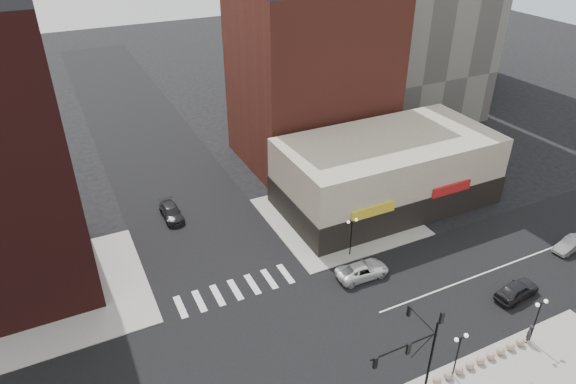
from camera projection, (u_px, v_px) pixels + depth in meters
ground at (274, 352)px, 40.38m from camera, size 240.00×240.00×0.00m
road_ew at (274, 352)px, 40.38m from camera, size 200.00×14.00×0.02m
road_ns at (274, 352)px, 40.38m from camera, size 14.00×200.00×0.02m
sidewalk_nw at (60, 294)px, 46.09m from camera, size 15.00×15.00×0.12m
sidewalk_ne at (338, 216)px, 57.04m from camera, size 15.00×15.00×0.12m
building_ne_midrise at (312, 77)px, 64.77m from camera, size 18.00×15.00×22.00m
building_ne_row at (386, 177)px, 58.23m from camera, size 24.20×12.20×8.00m
traffic_signal at (419, 345)px, 34.53m from camera, size 5.59×3.09×7.77m
street_lamp_se_a at (459, 346)px, 36.67m from camera, size 1.22×0.32×4.16m
street_lamp_se_b at (539, 311)px, 39.69m from camera, size 1.22×0.32×4.16m
street_lamp_ne at (352, 228)px, 49.42m from camera, size 1.22×0.32×4.16m
bollard_row at (480, 360)px, 39.14m from camera, size 9.04×0.64×0.64m
white_suv at (362, 270)px, 47.98m from camera, size 5.15×2.49×1.41m
dark_sedan_east at (517, 290)px, 45.50m from camera, size 4.76×2.36×1.56m
silver_sedan at (570, 245)px, 51.53m from camera, size 4.15×1.90×1.32m
dark_sedan_north at (171, 212)px, 56.59m from camera, size 1.98×4.76×1.38m
pedestrian at (529, 334)px, 40.74m from camera, size 0.76×0.74×1.75m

